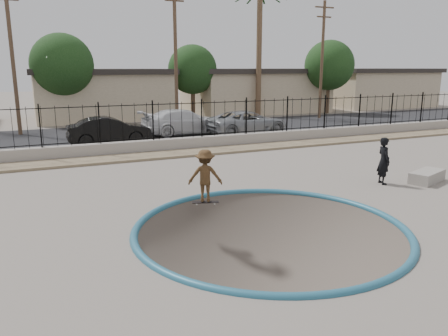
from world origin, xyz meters
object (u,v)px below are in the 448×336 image
Objects in this scene: skateboard at (205,202)px; car_d at (248,122)px; car_b at (109,130)px; skater at (205,179)px; videographer at (384,161)px; car_c at (184,122)px; concrete_ledge at (427,176)px.

skateboard is 14.15m from car_d.
skateboard is at bearing -175.91° from car_b.
car_b is (-0.82, 11.80, -0.04)m from skater.
videographer reaches higher than car_b.
car_d is at bearing 76.15° from skateboard.
car_c reaches higher than skateboard.
skater is 1.90× the size of skateboard.
skater is at bearing 101.66° from videographer.
car_c is 1.03× the size of car_d.
car_c reaches higher than car_d.
car_b reaches higher than car_d.
car_c is at bearing 25.72° from videographer.
videographer is 0.38× the size of car_b.
car_d is at bearing -88.64° from car_b.
concrete_ledge is 12.81m from car_d.
car_d is (3.61, -1.42, -0.05)m from car_c.
car_c is (3.89, 13.40, 0.01)m from skater.
skater is 14.14m from car_d.
skateboard is at bearing 158.37° from car_c.
car_c is (-2.70, 13.74, -0.03)m from videographer.
skateboard is at bearing 169.15° from skater.
skater reaches higher than car_c.
skater is at bearing 142.43° from car_d.
car_d is at bearing -99.18° from skater.
skater is 0.95× the size of videographer.
car_c reaches higher than concrete_ledge.
car_b is at bearing 125.77° from concrete_ledge.
skateboard is at bearing 174.51° from concrete_ledge.
car_d is (8.32, 0.18, -0.01)m from car_b.
skater is 0.98× the size of concrete_ledge.
car_c is (4.71, 1.60, 0.05)m from car_b.
skateboard is at bearing 101.66° from videographer.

